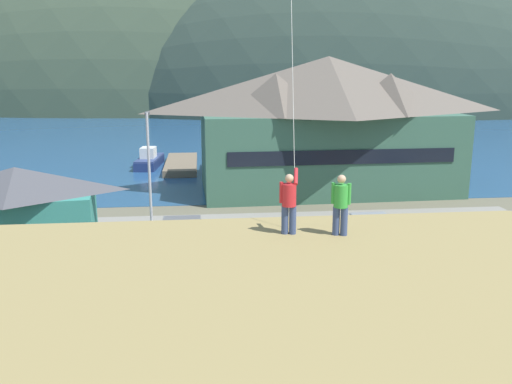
# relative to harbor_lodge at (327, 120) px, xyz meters

# --- Properties ---
(ground_plane) EXTENTS (600.00, 600.00, 0.00)m
(ground_plane) POSITION_rel_harbor_lodge_xyz_m (-8.47, -22.30, -5.95)
(ground_plane) COLOR #66604C
(parking_lot_pad) EXTENTS (40.00, 20.00, 0.10)m
(parking_lot_pad) POSITION_rel_harbor_lodge_xyz_m (-8.47, -17.30, -5.90)
(parking_lot_pad) COLOR gray
(parking_lot_pad) RESTS_ON ground
(bay_water) EXTENTS (360.00, 84.00, 0.03)m
(bay_water) POSITION_rel_harbor_lodge_xyz_m (-8.47, 37.70, -5.93)
(bay_water) COLOR navy
(bay_water) RESTS_ON ground
(far_hill_west_ridge) EXTENTS (148.37, 60.11, 86.18)m
(far_hill_west_ridge) POSITION_rel_harbor_lodge_xyz_m (-11.12, 98.99, -5.95)
(far_hill_west_ridge) COLOR #3D4C38
(far_hill_west_ridge) RESTS_ON ground
(far_hill_east_peak) EXTENTS (104.18, 52.26, 90.72)m
(far_hill_east_peak) POSITION_rel_harbor_lodge_xyz_m (15.00, 93.47, -5.95)
(far_hill_east_peak) COLOR #42513D
(far_hill_east_peak) RESTS_ON ground
(far_hill_center_saddle) EXTENTS (141.11, 69.77, 79.91)m
(far_hill_center_saddle) POSITION_rel_harbor_lodge_xyz_m (31.83, 92.11, -5.95)
(far_hill_center_saddle) COLOR #2D3D33
(far_hill_center_saddle) RESTS_ON ground
(far_hill_far_shoulder) EXTENTS (98.86, 72.15, 67.50)m
(far_hill_far_shoulder) POSITION_rel_harbor_lodge_xyz_m (42.60, 94.82, -5.95)
(far_hill_far_shoulder) COLOR #42513D
(far_hill_far_shoulder) RESTS_ON ground
(harbor_lodge) EXTENTS (22.27, 11.71, 11.12)m
(harbor_lodge) POSITION_rel_harbor_lodge_xyz_m (0.00, 0.00, 0.00)
(harbor_lodge) COLOR #38604C
(harbor_lodge) RESTS_ON ground
(storage_shed_near_lot) EXTENTS (8.57, 5.43, 5.24)m
(storage_shed_near_lot) POSITION_rel_harbor_lodge_xyz_m (-20.04, -15.85, -3.24)
(storage_shed_near_lot) COLOR #338475
(storage_shed_near_lot) RESTS_ON ground
(wharf_dock) EXTENTS (3.20, 11.27, 0.70)m
(wharf_dock) POSITION_rel_harbor_lodge_xyz_m (-12.64, 11.81, -5.60)
(wharf_dock) COLOR #70604C
(wharf_dock) RESTS_ON ground
(moored_boat_wharfside) EXTENTS (2.69, 6.56, 2.16)m
(moored_boat_wharfside) POSITION_rel_harbor_lodge_xyz_m (-16.00, 12.43, -5.22)
(moored_boat_wharfside) COLOR navy
(moored_boat_wharfside) RESTS_ON ground
(moored_boat_outer_mooring) EXTENTS (2.79, 8.05, 2.16)m
(moored_boat_outer_mooring) POSITION_rel_harbor_lodge_xyz_m (-9.01, 8.61, -5.22)
(moored_boat_outer_mooring) COLOR #23564C
(moored_boat_outer_mooring) RESTS_ON ground
(parked_car_front_row_end) EXTENTS (4.29, 2.24, 1.82)m
(parked_car_front_row_end) POSITION_rel_harbor_lodge_xyz_m (-8.81, -22.41, -4.88)
(parked_car_front_row_end) COLOR red
(parked_car_front_row_end) RESTS_ON parking_lot_pad
(parked_car_back_row_right) EXTENTS (4.33, 2.33, 1.82)m
(parked_car_back_row_right) POSITION_rel_harbor_lodge_xyz_m (-16.25, -21.49, -4.88)
(parked_car_back_row_right) COLOR navy
(parked_car_back_row_right) RESTS_ON parking_lot_pad
(parked_car_back_row_left) EXTENTS (4.20, 2.06, 1.82)m
(parked_car_back_row_left) POSITION_rel_harbor_lodge_xyz_m (-11.80, -14.77, -4.88)
(parked_car_back_row_left) COLOR slate
(parked_car_back_row_left) RESTS_ON parking_lot_pad
(parked_car_mid_row_near) EXTENTS (4.26, 2.17, 1.82)m
(parked_car_mid_row_near) POSITION_rel_harbor_lodge_xyz_m (-1.00, -15.15, -4.88)
(parked_car_mid_row_near) COLOR #9EA3A8
(parked_car_mid_row_near) RESTS_ON parking_lot_pad
(parking_light_pole) EXTENTS (0.24, 0.78, 7.54)m
(parking_light_pole) POSITION_rel_harbor_lodge_xyz_m (-13.66, -11.75, -1.53)
(parking_light_pole) COLOR #ADADB2
(parking_light_pole) RESTS_ON parking_lot_pad
(person_kite_flyer) EXTENTS (0.59, 0.63, 1.86)m
(person_kite_flyer) POSITION_rel_harbor_lodge_xyz_m (-8.08, -29.27, 0.53)
(person_kite_flyer) COLOR #384770
(person_kite_flyer) RESTS_ON grassy_hill_foreground
(person_companion) EXTENTS (0.53, 0.40, 1.74)m
(person_companion) POSITION_rel_harbor_lodge_xyz_m (-6.65, -29.54, 0.52)
(person_companion) COLOR #384770
(person_companion) RESTS_ON grassy_hill_foreground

